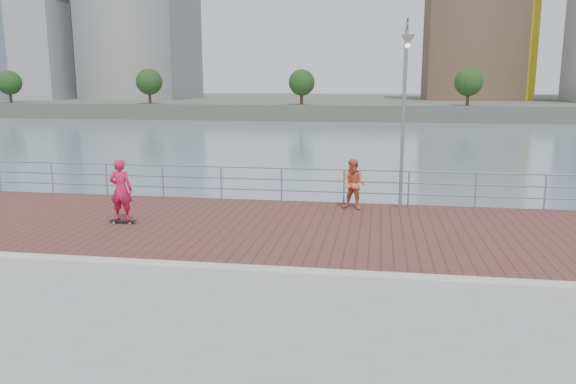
# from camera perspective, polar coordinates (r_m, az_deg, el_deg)

# --- Properties ---
(water) EXTENTS (400.00, 400.00, 0.00)m
(water) POSITION_cam_1_polar(r_m,az_deg,el_deg) (12.56, -1.52, -16.74)
(water) COLOR slate
(water) RESTS_ON ground
(brick_lane) EXTENTS (40.00, 6.80, 0.02)m
(brick_lane) POSITION_cam_1_polar(r_m,az_deg,el_deg) (15.16, 0.97, -3.65)
(brick_lane) COLOR brown
(brick_lane) RESTS_ON seawall
(curb) EXTENTS (40.00, 0.40, 0.06)m
(curb) POSITION_cam_1_polar(r_m,az_deg,el_deg) (11.75, -1.57, -7.95)
(curb) COLOR #B7B5AD
(curb) RESTS_ON seawall
(far_shore) EXTENTS (320.00, 95.00, 2.50)m
(far_shore) POSITION_cam_1_polar(r_m,az_deg,el_deg) (133.51, 8.40, 8.95)
(far_shore) COLOR #4C5142
(far_shore) RESTS_ON ground
(guardrail) EXTENTS (39.06, 0.06, 1.13)m
(guardrail) POSITION_cam_1_polar(r_m,az_deg,el_deg) (18.31, 2.50, 1.09)
(guardrail) COLOR #8C9EA8
(guardrail) RESTS_ON brick_lane
(street_lamp) EXTENTS (0.40, 1.16, 5.45)m
(street_lamp) POSITION_cam_1_polar(r_m,az_deg,el_deg) (17.03, 11.83, 10.87)
(street_lamp) COLOR gray
(street_lamp) RESTS_ON brick_lane
(skateboard) EXTENTS (0.74, 0.22, 0.08)m
(skateboard) POSITION_cam_1_polar(r_m,az_deg,el_deg) (16.25, -16.44, -2.83)
(skateboard) COLOR black
(skateboard) RESTS_ON brick_lane
(skateboarder) EXTENTS (0.64, 0.44, 1.72)m
(skateboarder) POSITION_cam_1_polar(r_m,az_deg,el_deg) (16.07, -16.61, 0.22)
(skateboarder) COLOR #CB1B45
(skateboarder) RESTS_ON skateboard
(bystander) EXTENTS (0.90, 0.79, 1.56)m
(bystander) POSITION_cam_1_polar(r_m,az_deg,el_deg) (17.27, 6.71, 0.78)
(bystander) COLOR #DD6941
(bystander) RESTS_ON brick_lane
(shoreline_trees) EXTENTS (169.35, 4.66, 6.22)m
(shoreline_trees) POSITION_cam_1_polar(r_m,az_deg,el_deg) (91.55, 25.83, 10.09)
(shoreline_trees) COLOR #473323
(shoreline_trees) RESTS_ON far_shore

